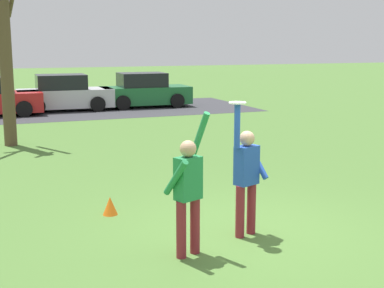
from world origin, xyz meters
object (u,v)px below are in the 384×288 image
at_px(person_defender, 188,188).
at_px(parked_car_silver, 64,94).
at_px(field_cone_orange, 110,206).
at_px(parked_car_green, 144,91).
at_px(frisbee_disc, 238,103).
at_px(bare_tree_tall, 3,34).
at_px(person_catcher, 246,174).

distance_m(person_defender, parked_car_silver, 17.59).
distance_m(parked_car_silver, field_cone_orange, 15.43).
height_order(parked_car_silver, parked_car_green, same).
height_order(person_defender, frisbee_disc, frisbee_disc).
bearing_deg(parked_car_green, person_defender, -103.23).
height_order(frisbee_disc, parked_car_green, frisbee_disc).
height_order(person_defender, bare_tree_tall, bare_tree_tall).
height_order(parked_car_green, bare_tree_tall, bare_tree_tall).
relative_size(person_defender, field_cone_orange, 6.38).
relative_size(parked_car_silver, bare_tree_tall, 0.65).
distance_m(person_defender, bare_tree_tall, 10.13).
height_order(frisbee_disc, parked_car_silver, frisbee_disc).
bearing_deg(person_catcher, bare_tree_tall, -93.11).
height_order(person_catcher, frisbee_disc, frisbee_disc).
relative_size(parked_car_silver, parked_car_green, 1.00).
bearing_deg(parked_car_green, field_cone_orange, -107.28).
bearing_deg(parked_car_silver, bare_tree_tall, -107.96).
xyz_separation_m(parked_car_silver, bare_tree_tall, (-2.76, -7.85, 2.47)).
distance_m(parked_car_silver, parked_car_green, 3.70).
bearing_deg(parked_car_silver, parked_car_green, 1.81).
bearing_deg(field_cone_orange, frisbee_disc, -50.84).
bearing_deg(bare_tree_tall, parked_car_silver, 70.63).
xyz_separation_m(person_catcher, person_defender, (-1.12, -0.43, -0.00)).
xyz_separation_m(frisbee_disc, parked_car_green, (3.68, 17.24, -1.37)).
distance_m(person_catcher, parked_car_silver, 17.14).
xyz_separation_m(parked_car_green, bare_tree_tall, (-6.46, -7.88, 2.47)).
bearing_deg(parked_car_green, person_catcher, -100.03).
distance_m(bare_tree_tall, field_cone_orange, 8.18).
bearing_deg(parked_car_silver, frisbee_disc, -88.54).
xyz_separation_m(frisbee_disc, parked_car_silver, (-0.02, 17.21, -1.37)).
bearing_deg(person_catcher, field_cone_orange, -66.85).
height_order(person_catcher, parked_car_silver, person_catcher).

